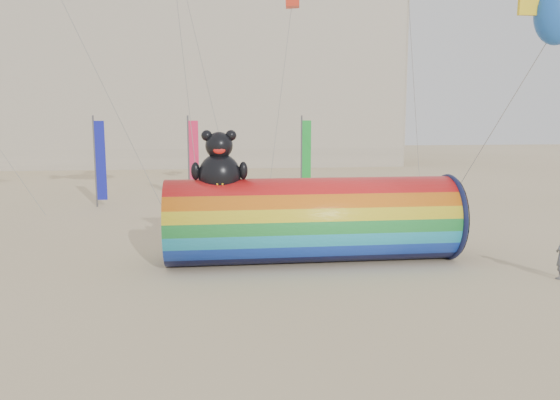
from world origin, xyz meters
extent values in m
plane|color=#CCB58C|center=(0.00, 0.00, 0.00)|extent=(160.00, 160.00, 0.00)
cube|color=#B7AD99|center=(-12.00, 46.00, 10.00)|extent=(60.00, 15.00, 20.00)
cube|color=#28303D|center=(-12.00, 38.44, 10.50)|extent=(59.50, 0.12, 17.00)
cylinder|color=red|center=(1.79, 2.60, 1.50)|extent=(10.26, 2.99, 2.99)
torus|color=#0F1438|center=(6.82, 2.60, 1.50)|extent=(0.21, 3.14, 3.14)
cylinder|color=black|center=(6.94, 2.60, 1.50)|extent=(0.05, 2.96, 2.96)
ellipsoid|color=black|center=(-1.46, 2.60, 3.12)|extent=(1.46, 1.31, 1.54)
ellipsoid|color=gold|center=(-1.46, 2.13, 3.03)|extent=(0.75, 0.33, 0.66)
sphere|color=black|center=(-1.46, 2.60, 4.15)|extent=(0.94, 0.94, 0.94)
sphere|color=black|center=(-1.87, 2.60, 4.49)|extent=(0.38, 0.38, 0.38)
sphere|color=black|center=(-1.05, 2.60, 4.49)|extent=(0.38, 0.38, 0.38)
ellipsoid|color=red|center=(-1.46, 2.22, 4.02)|extent=(0.41, 0.15, 0.26)
ellipsoid|color=black|center=(-2.27, 2.51, 3.29)|extent=(0.31, 0.31, 0.62)
ellipsoid|color=black|center=(-0.65, 2.51, 3.29)|extent=(0.31, 0.31, 0.62)
cylinder|color=#59595E|center=(-8.34, 15.83, 2.60)|extent=(0.10, 0.10, 5.20)
cube|color=#161BA7|center=(-8.03, 15.83, 2.65)|extent=(0.56, 0.06, 4.50)
cylinder|color=#59595E|center=(-3.11, 16.37, 2.60)|extent=(0.10, 0.10, 5.20)
cube|color=#EE2151|center=(-2.80, 16.37, 2.65)|extent=(0.56, 0.06, 4.50)
cylinder|color=#59595E|center=(3.77, 17.27, 2.60)|extent=(0.10, 0.10, 5.20)
cube|color=green|center=(4.08, 17.27, 2.65)|extent=(0.56, 0.06, 4.50)
ellipsoid|color=blue|center=(8.19, -1.00, 8.04)|extent=(1.34, 1.04, 1.78)
camera|label=1|loc=(-1.65, -16.15, 5.11)|focal=35.00mm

